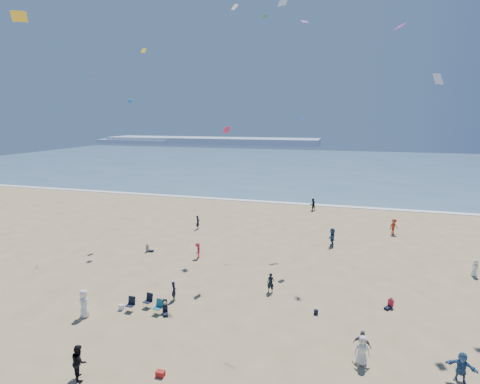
# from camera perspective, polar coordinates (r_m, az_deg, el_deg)

# --- Properties ---
(ocean) EXTENTS (220.00, 100.00, 0.06)m
(ocean) POSITION_cam_1_polar(r_m,az_deg,el_deg) (108.25, 11.75, 4.02)
(ocean) COLOR #476B84
(ocean) RESTS_ON ground
(surf_line) EXTENTS (220.00, 1.20, 0.08)m
(surf_line) POSITION_cam_1_polar(r_m,az_deg,el_deg) (59.17, 8.02, -1.73)
(surf_line) COLOR white
(surf_line) RESTS_ON ground
(headland_far) EXTENTS (110.00, 20.00, 3.20)m
(headland_far) POSITION_cam_1_polar(r_m,az_deg,el_deg) (194.70, -4.48, 7.79)
(headland_far) COLOR #7A8EA8
(headland_far) RESTS_ON ground
(headland_near) EXTENTS (40.00, 14.00, 2.00)m
(headland_near) POSITION_cam_1_polar(r_m,az_deg,el_deg) (207.72, -15.46, 7.47)
(headland_near) COLOR #7A8EA8
(headland_near) RESTS_ON ground
(standing_flyers) EXTENTS (28.33, 52.97, 1.92)m
(standing_flyers) POSITION_cam_1_polar(r_m,az_deg,el_deg) (31.11, 8.65, -12.25)
(standing_flyers) COLOR silver
(standing_flyers) RESTS_ON ground
(seated_group) EXTENTS (23.23, 20.89, 0.84)m
(seated_group) POSITION_cam_1_polar(r_m,az_deg,el_deg) (25.26, -1.29, -19.17)
(seated_group) COLOR beige
(seated_group) RESTS_ON ground
(chair_cluster) EXTENTS (2.65, 1.45, 1.00)m
(chair_cluster) POSITION_cam_1_polar(r_m,az_deg,el_deg) (27.88, -14.27, -16.24)
(chair_cluster) COLOR black
(chair_cluster) RESTS_ON ground
(white_tote) EXTENTS (0.35, 0.20, 0.40)m
(white_tote) POSITION_cam_1_polar(r_m,az_deg,el_deg) (28.58, -17.64, -16.39)
(white_tote) COLOR white
(white_tote) RESTS_ON ground
(black_backpack) EXTENTS (0.30, 0.22, 0.38)m
(black_backpack) POSITION_cam_1_polar(r_m,az_deg,el_deg) (28.54, -11.39, -16.13)
(black_backpack) COLOR black
(black_backpack) RESTS_ON ground
(cooler) EXTENTS (0.45, 0.30, 0.30)m
(cooler) POSITION_cam_1_polar(r_m,az_deg,el_deg) (22.00, -12.04, -25.45)
(cooler) COLOR #B22019
(cooler) RESTS_ON ground
(navy_bag) EXTENTS (0.28, 0.18, 0.34)m
(navy_bag) POSITION_cam_1_polar(r_m,az_deg,el_deg) (27.34, 11.50, -17.49)
(navy_bag) COLOR black
(navy_bag) RESTS_ON ground
(kites_aloft) EXTENTS (38.57, 34.54, 29.77)m
(kites_aloft) POSITION_cam_1_polar(r_m,az_deg,el_deg) (25.70, 21.23, 13.50)
(kites_aloft) COLOR red
(kites_aloft) RESTS_ON ground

